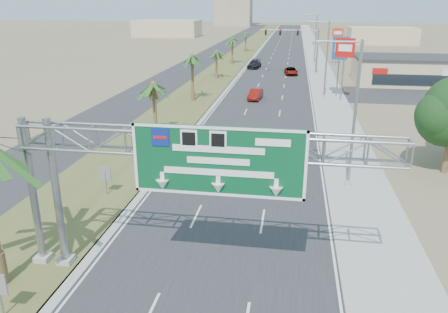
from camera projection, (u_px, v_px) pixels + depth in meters
name	position (u px, v px, depth m)	size (l,w,h in m)	color
road	(282.00, 52.00, 113.54)	(12.00, 300.00, 0.02)	#28282B
sidewalk_right	(315.00, 53.00, 112.26)	(4.00, 300.00, 0.10)	#9E9B93
median_grass	(244.00, 51.00, 115.00)	(7.00, 300.00, 0.12)	#505826
opposing_road	(217.00, 51.00, 116.05)	(8.00, 300.00, 0.02)	#28282B
sign_gantry	(184.00, 155.00, 18.47)	(16.75, 1.24, 7.50)	gray
palm_row_b	(154.00, 85.00, 40.66)	(3.99, 3.99, 5.95)	brown
palm_row_c	(192.00, 57.00, 55.31)	(3.99, 3.99, 6.75)	brown
palm_row_d	(217.00, 52.00, 72.49)	(3.99, 3.99, 5.45)	brown
palm_row_e	(232.00, 39.00, 89.97)	(3.99, 3.99, 6.15)	brown
palm_row_f	(246.00, 33.00, 113.38)	(3.99, 3.99, 5.75)	brown
streetlight_near	(351.00, 122.00, 28.93)	(3.27, 0.44, 10.00)	gray
streetlight_mid	(325.00, 63.00, 56.87)	(3.27, 0.44, 10.00)	gray
streetlight_far	(315.00, 41.00, 90.41)	(3.27, 0.44, 10.00)	gray
signal_mast	(306.00, 47.00, 75.74)	(10.28, 0.71, 8.00)	gray
store_building	(414.00, 71.00, 68.64)	(18.00, 10.00, 4.00)	tan
median_signback_b	(105.00, 175.00, 28.62)	(0.75, 0.08, 2.08)	gray
building_distant_left	(167.00, 28.00, 165.77)	(24.00, 14.00, 6.00)	tan
building_distant_right	(382.00, 36.00, 136.21)	(20.00, 12.00, 5.00)	tan
car_left_lane	(196.00, 159.00, 33.98)	(1.57, 3.90, 1.33)	black
car_mid_lane	(255.00, 94.00, 57.83)	(1.45, 4.17, 1.37)	maroon
car_right_lane	(291.00, 71.00, 77.83)	(2.11, 4.59, 1.27)	gray
car_far	(254.00, 64.00, 85.79)	(2.14, 5.27, 1.53)	black
pole_sign_red_near	(345.00, 51.00, 55.11)	(2.37, 1.07, 8.20)	gray
pole_sign_blue	(340.00, 51.00, 58.00)	(2.01, 0.79, 8.18)	gray
pole_sign_red_far	(338.00, 35.00, 88.24)	(2.21, 0.46, 7.56)	gray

